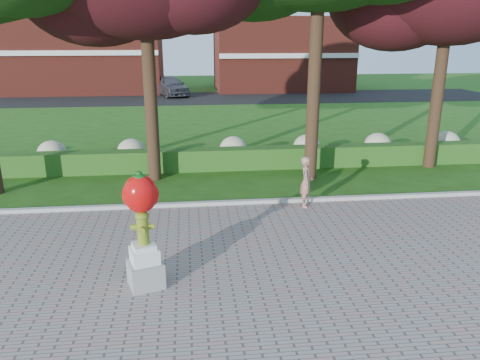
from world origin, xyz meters
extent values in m
plane|color=#264B12|center=(0.00, 0.00, 0.00)|extent=(100.00, 100.00, 0.00)
cube|color=gray|center=(0.00, -4.00, 0.02)|extent=(40.00, 14.00, 0.04)
cube|color=#ADADA5|center=(0.00, 3.00, 0.07)|extent=(40.00, 0.18, 0.15)
cube|color=#1C4D16|center=(0.00, 7.00, 0.40)|extent=(24.00, 0.70, 0.80)
ellipsoid|color=tan|center=(-6.00, 8.00, 0.55)|extent=(1.10, 1.10, 0.99)
ellipsoid|color=tan|center=(-3.00, 8.00, 0.55)|extent=(1.10, 1.10, 0.99)
ellipsoid|color=tan|center=(1.00, 8.00, 0.55)|extent=(1.10, 1.10, 0.99)
ellipsoid|color=tan|center=(4.00, 8.00, 0.55)|extent=(1.10, 1.10, 0.99)
ellipsoid|color=tan|center=(7.00, 8.00, 0.55)|extent=(1.10, 1.10, 0.99)
ellipsoid|color=tan|center=(10.00, 8.00, 0.55)|extent=(1.10, 1.10, 0.99)
cube|color=black|center=(0.00, 28.00, 0.01)|extent=(50.00, 8.00, 0.02)
cube|color=maroon|center=(-10.00, 34.00, 3.50)|extent=(14.00, 8.00, 7.00)
cube|color=maroon|center=(8.00, 34.00, 3.20)|extent=(12.00, 8.00, 6.40)
cylinder|color=black|center=(-2.00, 6.00, 3.08)|extent=(0.44, 0.44, 6.16)
cylinder|color=black|center=(3.50, 5.50, 3.64)|extent=(0.44, 0.44, 7.28)
cylinder|color=black|center=(8.50, 6.50, 2.94)|extent=(0.44, 0.44, 5.88)
cube|color=gray|center=(-1.72, -1.53, 0.30)|extent=(0.82, 0.82, 0.52)
cube|color=silver|center=(-1.72, -1.53, 0.71)|extent=(0.66, 0.66, 0.29)
cube|color=silver|center=(-1.72, -1.53, 0.91)|extent=(0.53, 0.53, 0.10)
cylinder|color=olive|center=(-1.72, -1.53, 1.26)|extent=(0.23, 0.23, 0.59)
ellipsoid|color=olive|center=(-1.72, -1.53, 1.55)|extent=(0.27, 0.27, 0.19)
cylinder|color=olive|center=(-1.89, -1.53, 1.32)|extent=(0.13, 0.12, 0.12)
cylinder|color=olive|center=(-1.55, -1.53, 1.32)|extent=(0.13, 0.12, 0.12)
cylinder|color=olive|center=(-1.72, -1.68, 1.32)|extent=(0.13, 0.13, 0.13)
cylinder|color=olive|center=(-1.72, -1.53, 1.64)|extent=(0.08, 0.08, 0.05)
ellipsoid|color=#C10A0A|center=(-1.72, -1.53, 2.00)|extent=(0.66, 0.59, 0.76)
ellipsoid|color=#C10A0A|center=(-1.91, -1.53, 1.98)|extent=(0.32, 0.32, 0.48)
ellipsoid|color=#C10A0A|center=(-1.53, -1.53, 1.98)|extent=(0.32, 0.32, 0.48)
cylinder|color=#125016|center=(-1.72, -1.53, 2.38)|extent=(0.10, 0.10, 0.13)
ellipsoid|color=#125016|center=(-1.72, -1.53, 2.35)|extent=(0.25, 0.25, 0.08)
imported|color=#AA7061|center=(2.61, 2.60, 0.79)|extent=(0.50, 0.63, 1.51)
imported|color=#44454C|center=(-2.08, 29.71, 0.84)|extent=(3.47, 5.17, 1.64)
camera|label=1|loc=(-0.77, -10.11, 4.90)|focal=35.00mm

